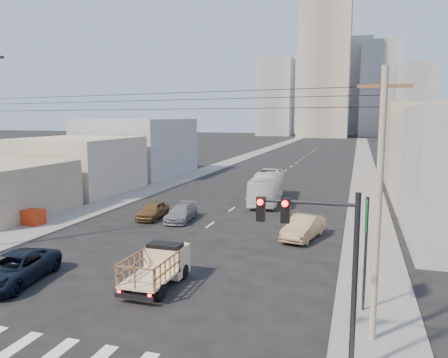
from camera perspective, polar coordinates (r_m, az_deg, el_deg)
The scene contains 24 objects.
ground at distance 21.81m, azimuth -14.31°, elevation -14.41°, with size 420.00×420.00×0.00m, color black.
sidewalk_left at distance 90.31m, azimuth 2.71°, elevation 2.87°, with size 3.50×180.00×0.12m, color slate.
sidewalk_right at distance 87.47m, azimuth 17.80°, elevation 2.33°, with size 3.50×180.00×0.12m, color slate.
lane_dashes at distance 71.38m, azimuth 8.43°, elevation 1.37°, with size 0.15×104.00×0.01m.
flatbed_pickup at distance 22.07m, azimuth -8.61°, elevation -10.93°, with size 1.95×4.41×1.90m.
navy_pickup at distance 24.59m, azimuth -25.71°, elevation -10.50°, with size 2.48×5.38×1.50m, color black.
city_bus at distance 43.16m, azimuth 5.69°, elevation -1.04°, with size 2.41×10.31×2.87m, color silver.
sedan_brown at distance 36.27m, azimuth -9.27°, elevation -4.05°, with size 1.64×4.07×1.39m, color brown.
sedan_tan at distance 30.48m, azimuth 10.34°, elevation -6.23°, with size 1.66×4.75×1.56m, color #A3835F.
sedan_grey at distance 35.20m, azimuth -5.61°, elevation -4.45°, with size 1.78×4.38×1.27m, color gray.
traffic_signal at distance 14.24m, azimuth 12.64°, elevation -9.16°, with size 3.23×0.35×6.00m.
green_sign at distance 19.12m, azimuth 18.03°, elevation -5.95°, with size 0.18×1.60×5.00m.
utility_pole at distance 16.39m, azimuth 19.53°, elevation -3.17°, with size 1.80×0.24×10.00m.
overhead_wires at distance 21.48m, azimuth -13.04°, elevation 9.79°, with size 23.01×5.02×0.72m.
crate_stack at distance 36.58m, azimuth -23.89°, elevation -4.55°, with size 1.80×1.20×1.14m.
bldg_right_far at distance 61.86m, azimuth 25.86°, elevation 4.27°, with size 12.00×16.00×10.00m, color gray.
bldg_left_near at distance 41.34m, azimuth -27.15°, elevation -1.23°, with size 9.00×10.00×4.40m, color gray.
bldg_left_mid at distance 51.00m, azimuth -18.61°, elevation 1.75°, with size 11.00×12.00×6.00m, color #C2B39C.
bldg_left_far at distance 63.86m, azimuth -11.14°, elevation 4.12°, with size 12.00×16.00×8.00m, color #98979A.
high_rise_tower at distance 188.92m, azimuth 13.04°, elevation 14.49°, with size 20.00×20.00×60.00m, color gray.
midrise_ne at distance 202.55m, azimuth 19.60°, elevation 10.95°, with size 16.00×16.00×40.00m, color gray.
midrise_nw at distance 200.67m, azimuth 6.75°, elevation 10.53°, with size 15.00×15.00×34.00m, color gray.
midrise_back at distance 217.57m, azimuth 16.25°, elevation 11.39°, with size 18.00×18.00×44.00m, color #98979A.
midrise_east at distance 183.19m, azimuth 23.55°, elevation 9.22°, with size 14.00×14.00×28.00m, color gray.
Camera 1 is at (10.75, -17.08, 8.25)m, focal length 35.00 mm.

